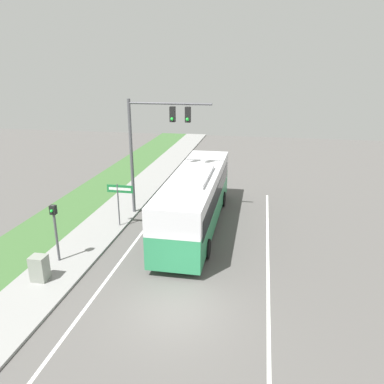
{
  "coord_description": "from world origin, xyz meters",
  "views": [
    {
      "loc": [
        2.93,
        -12.17,
        9.17
      ],
      "look_at": [
        -1.1,
        9.35,
        1.84
      ],
      "focal_mm": 35.0,
      "sensor_mm": 36.0,
      "label": 1
    }
  ],
  "objects_px": {
    "bus": "(196,196)",
    "signal_gantry": "(152,136)",
    "pedestrian_signal": "(55,224)",
    "street_sign": "(119,196)",
    "utility_cabinet": "(39,268)"
  },
  "relations": [
    {
      "from": "signal_gantry",
      "to": "pedestrian_signal",
      "type": "relative_size",
      "value": 2.45
    },
    {
      "from": "street_sign",
      "to": "utility_cabinet",
      "type": "bearing_deg",
      "value": -101.84
    },
    {
      "from": "signal_gantry",
      "to": "street_sign",
      "type": "bearing_deg",
      "value": -121.45
    },
    {
      "from": "street_sign",
      "to": "pedestrian_signal",
      "type": "bearing_deg",
      "value": -107.39
    },
    {
      "from": "bus",
      "to": "pedestrian_signal",
      "type": "height_order",
      "value": "bus"
    },
    {
      "from": "pedestrian_signal",
      "to": "street_sign",
      "type": "bearing_deg",
      "value": 72.61
    },
    {
      "from": "signal_gantry",
      "to": "bus",
      "type": "bearing_deg",
      "value": -25.33
    },
    {
      "from": "bus",
      "to": "signal_gantry",
      "type": "xyz_separation_m",
      "value": [
        -2.96,
        1.4,
        3.2
      ]
    },
    {
      "from": "bus",
      "to": "signal_gantry",
      "type": "height_order",
      "value": "signal_gantry"
    },
    {
      "from": "bus",
      "to": "street_sign",
      "type": "xyz_separation_m",
      "value": [
        -4.39,
        -0.94,
        0.04
      ]
    },
    {
      "from": "bus",
      "to": "pedestrian_signal",
      "type": "distance_m",
      "value": 8.08
    },
    {
      "from": "pedestrian_signal",
      "to": "street_sign",
      "type": "height_order",
      "value": "pedestrian_signal"
    },
    {
      "from": "street_sign",
      "to": "utility_cabinet",
      "type": "xyz_separation_m",
      "value": [
        -1.35,
        -6.42,
        -1.27
      ]
    },
    {
      "from": "bus",
      "to": "utility_cabinet",
      "type": "height_order",
      "value": "bus"
    },
    {
      "from": "signal_gantry",
      "to": "utility_cabinet",
      "type": "xyz_separation_m",
      "value": [
        -2.78,
        -8.76,
        -4.44
      ]
    }
  ]
}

